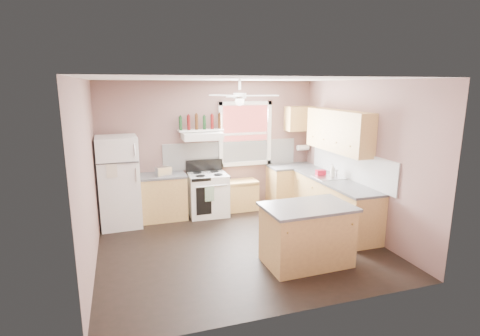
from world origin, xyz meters
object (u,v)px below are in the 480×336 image
object	(u,v)px
toaster	(163,171)
island	(307,236)
stove	(208,195)
refrigerator	(119,182)
cart	(242,195)

from	to	relation	value
toaster	island	distance (m)	3.11
stove	island	xyz separation A→B (m)	(0.91, -2.54, 0.00)
refrigerator	stove	distance (m)	1.76
toaster	refrigerator	bearing A→B (deg)	164.68
cart	stove	bearing A→B (deg)	-171.89
toaster	island	bearing A→B (deg)	-71.55
cart	toaster	bearing A→B (deg)	-174.75
refrigerator	toaster	xyz separation A→B (m)	(0.82, 0.03, 0.14)
toaster	cart	world-z (taller)	toaster
stove	refrigerator	bearing A→B (deg)	-175.11
stove	island	bearing A→B (deg)	-68.11
toaster	cart	bearing A→B (deg)	-11.42
refrigerator	toaster	bearing A→B (deg)	-0.05
toaster	stove	xyz separation A→B (m)	(0.88, 0.05, -0.56)
island	refrigerator	bearing A→B (deg)	135.04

